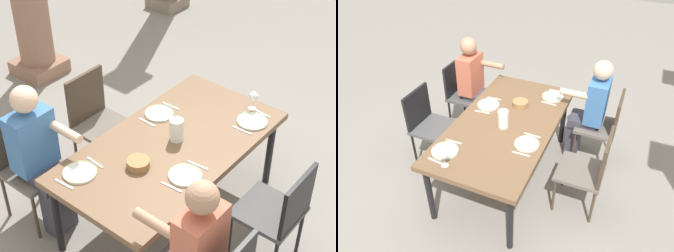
# 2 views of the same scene
# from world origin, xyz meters

# --- Properties ---
(ground_plane) EXTENTS (16.00, 16.00, 0.00)m
(ground_plane) POSITION_xyz_m (0.00, 0.00, 0.00)
(ground_plane) COLOR gray
(dining_table) EXTENTS (1.85, 0.99, 0.74)m
(dining_table) POSITION_xyz_m (0.00, 0.00, 0.68)
(dining_table) COLOR brown
(dining_table) RESTS_ON ground
(chair_west_north) EXTENTS (0.44, 0.44, 0.90)m
(chair_west_north) POSITION_xyz_m (-0.69, 0.91, 0.53)
(chair_west_north) COLOR #6A6158
(chair_west_north) RESTS_ON ground
(chair_west_south) EXTENTS (0.44, 0.44, 0.90)m
(chair_west_south) POSITION_xyz_m (-0.69, -0.91, 0.53)
(chair_west_south) COLOR #4F4F50
(chair_west_south) RESTS_ON ground
(chair_mid_north) EXTENTS (0.44, 0.44, 0.92)m
(chair_mid_north) POSITION_xyz_m (0.09, 0.92, 0.53)
(chair_mid_north) COLOR #6A6158
(chair_mid_north) RESTS_ON ground
(chair_mid_south) EXTENTS (0.44, 0.44, 0.91)m
(chair_mid_south) POSITION_xyz_m (0.09, -0.91, 0.54)
(chair_mid_south) COLOR #4F4F50
(chair_mid_south) RESTS_ON ground
(diner_woman_green) EXTENTS (0.35, 0.49, 1.27)m
(diner_woman_green) POSITION_xyz_m (-0.69, -0.71, 0.68)
(diner_woman_green) COLOR #3F3F4C
(diner_woman_green) RESTS_ON ground
(diner_man_white) EXTENTS (0.35, 0.49, 1.27)m
(diner_man_white) POSITION_xyz_m (-0.69, 0.73, 0.68)
(diner_man_white) COLOR #3F3F4C
(diner_man_white) RESTS_ON ground
(plate_0) EXTENTS (0.25, 0.25, 0.02)m
(plate_0) POSITION_xyz_m (-0.67, 0.30, 0.74)
(plate_0) COLOR white
(plate_0) RESTS_ON dining_table
(fork_0) EXTENTS (0.03, 0.17, 0.01)m
(fork_0) POSITION_xyz_m (-0.82, 0.30, 0.74)
(fork_0) COLOR silver
(fork_0) RESTS_ON dining_table
(spoon_0) EXTENTS (0.03, 0.17, 0.01)m
(spoon_0) POSITION_xyz_m (-0.52, 0.30, 0.74)
(spoon_0) COLOR silver
(spoon_0) RESTS_ON dining_table
(plate_1) EXTENTS (0.24, 0.24, 0.02)m
(plate_1) POSITION_xyz_m (-0.22, -0.30, 0.74)
(plate_1) COLOR white
(plate_1) RESTS_ON dining_table
(fork_1) EXTENTS (0.03, 0.17, 0.01)m
(fork_1) POSITION_xyz_m (-0.37, -0.30, 0.74)
(fork_1) COLOR silver
(fork_1) RESTS_ON dining_table
(spoon_1) EXTENTS (0.03, 0.17, 0.01)m
(spoon_1) POSITION_xyz_m (-0.07, -0.30, 0.74)
(spoon_1) COLOR silver
(spoon_1) RESTS_ON dining_table
(plate_2) EXTENTS (0.24, 0.24, 0.02)m
(plate_2) POSITION_xyz_m (0.24, 0.32, 0.74)
(plate_2) COLOR white
(plate_2) RESTS_ON dining_table
(fork_2) EXTENTS (0.02, 0.17, 0.01)m
(fork_2) POSITION_xyz_m (0.09, 0.32, 0.74)
(fork_2) COLOR silver
(fork_2) RESTS_ON dining_table
(spoon_2) EXTENTS (0.02, 0.17, 0.01)m
(spoon_2) POSITION_xyz_m (0.39, 0.32, 0.74)
(spoon_2) COLOR silver
(spoon_2) RESTS_ON dining_table
(plate_3) EXTENTS (0.25, 0.25, 0.02)m
(plate_3) POSITION_xyz_m (0.63, -0.33, 0.74)
(plate_3) COLOR white
(plate_3) RESTS_ON dining_table
(wine_glass_3) EXTENTS (0.08, 0.08, 0.16)m
(wine_glass_3) POSITION_xyz_m (0.79, -0.23, 0.85)
(wine_glass_3) COLOR white
(wine_glass_3) RESTS_ON dining_table
(fork_3) EXTENTS (0.02, 0.17, 0.01)m
(fork_3) POSITION_xyz_m (0.48, -0.33, 0.74)
(fork_3) COLOR silver
(fork_3) RESTS_ON dining_table
(spoon_3) EXTENTS (0.04, 0.17, 0.01)m
(spoon_3) POSITION_xyz_m (0.78, -0.33, 0.74)
(spoon_3) COLOR silver
(spoon_3) RESTS_ON dining_table
(water_pitcher) EXTENTS (0.11, 0.11, 0.18)m
(water_pitcher) POSITION_xyz_m (0.07, 0.01, 0.82)
(water_pitcher) COLOR white
(water_pitcher) RESTS_ON dining_table
(bread_basket) EXTENTS (0.17, 0.17, 0.06)m
(bread_basket) POSITION_xyz_m (-0.35, 0.02, 0.77)
(bread_basket) COLOR #9E7547
(bread_basket) RESTS_ON dining_table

